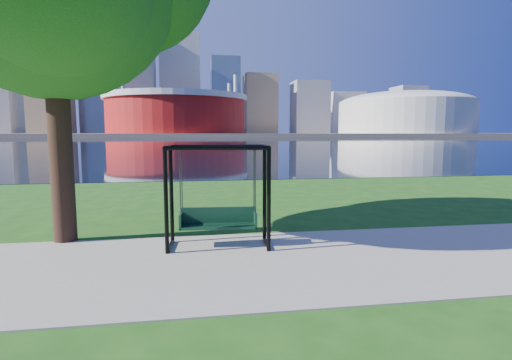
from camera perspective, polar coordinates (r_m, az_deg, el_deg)
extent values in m
plane|color=#1E5114|center=(7.74, -0.53, -10.69)|extent=(900.00, 900.00, 0.00)
cube|color=#9E937F|center=(7.26, 0.07, -11.74)|extent=(120.00, 4.00, 0.03)
cube|color=black|center=(109.33, -8.50, 5.47)|extent=(900.00, 180.00, 0.02)
cube|color=#937F60|center=(313.30, -8.89, 6.43)|extent=(900.00, 228.00, 2.00)
cylinder|color=maroon|center=(242.70, -11.27, 9.15)|extent=(80.00, 80.00, 22.00)
cylinder|color=silver|center=(243.30, -11.33, 11.38)|extent=(83.00, 83.00, 3.00)
cylinder|color=silver|center=(262.87, -3.84, 10.16)|extent=(2.00, 2.00, 32.00)
cylinder|color=silver|center=(265.09, -18.37, 9.80)|extent=(2.00, 2.00, 32.00)
cylinder|color=silver|center=(227.72, -19.93, 10.30)|extent=(2.00, 2.00, 32.00)
cylinder|color=silver|center=(225.13, -2.94, 10.74)|extent=(2.00, 2.00, 32.00)
cylinder|color=beige|center=(278.07, 20.50, 8.33)|extent=(84.00, 84.00, 20.00)
ellipsoid|color=beige|center=(278.53, 20.58, 10.17)|extent=(84.00, 84.00, 15.12)
cube|color=#998466|center=(325.77, -27.46, 13.71)|extent=(26.00, 26.00, 88.00)
cube|color=slate|center=(342.63, -21.22, 14.22)|extent=(30.00, 24.00, 95.00)
cube|color=gray|center=(316.73, -16.46, 12.95)|extent=(24.00, 24.00, 72.00)
cube|color=silver|center=(344.71, -10.74, 13.25)|extent=(32.00, 28.00, 80.00)
cube|color=slate|center=(319.66, -4.41, 11.88)|extent=(22.00, 22.00, 58.00)
cube|color=#998466|center=(337.83, 0.56, 10.77)|extent=(26.00, 26.00, 48.00)
cube|color=gray|center=(336.95, 7.68, 10.21)|extent=(28.00, 24.00, 42.00)
cube|color=silver|center=(373.43, 12.52, 9.31)|extent=(30.00, 26.00, 36.00)
cube|color=gray|center=(377.02, 20.85, 9.31)|extent=(24.00, 24.00, 40.00)
cube|color=#998466|center=(410.53, 24.67, 8.33)|extent=(26.00, 26.00, 32.00)
sphere|color=#998466|center=(335.46, -27.93, 21.77)|extent=(10.00, 10.00, 10.00)
cylinder|color=black|center=(7.70, -12.73, -3.13)|extent=(0.09, 0.09, 2.04)
cylinder|color=black|center=(7.68, 1.84, -3.00)|extent=(0.09, 0.09, 2.04)
cylinder|color=black|center=(8.48, -11.98, -2.21)|extent=(0.09, 0.09, 2.04)
cylinder|color=black|center=(8.46, 1.23, -2.09)|extent=(0.09, 0.09, 2.04)
cylinder|color=black|center=(7.52, -5.55, 4.57)|extent=(1.95, 0.23, 0.08)
cylinder|color=black|center=(8.32, -5.47, 4.78)|extent=(1.95, 0.23, 0.08)
cylinder|color=black|center=(7.99, -12.52, 4.57)|extent=(0.14, 0.80, 0.08)
cylinder|color=black|center=(8.30, -12.17, -9.12)|extent=(0.12, 0.80, 0.06)
cylinder|color=black|center=(7.97, 1.54, 4.72)|extent=(0.14, 0.80, 0.08)
cylinder|color=black|center=(8.27, 1.50, -9.02)|extent=(0.12, 0.80, 0.06)
cube|color=black|center=(8.13, -5.38, -6.61)|extent=(1.58, 0.51, 0.05)
cube|color=black|center=(8.26, -5.38, -5.02)|extent=(1.55, 0.16, 0.34)
cube|color=black|center=(8.15, -10.68, -5.78)|extent=(0.07, 0.40, 0.30)
cube|color=black|center=(8.13, -0.08, -5.69)|extent=(0.07, 0.40, 0.30)
cylinder|color=#35353A|center=(7.86, -10.80, -0.45)|extent=(0.02, 0.02, 1.28)
cylinder|color=#35353A|center=(7.83, -0.12, -0.35)|extent=(0.02, 0.02, 1.28)
cylinder|color=#35353A|center=(8.18, -10.56, -0.16)|extent=(0.02, 0.02, 1.28)
cylinder|color=#35353A|center=(8.16, -0.30, -0.06)|extent=(0.02, 0.02, 1.28)
cylinder|color=black|center=(9.27, -26.23, 6.22)|extent=(0.47, 0.47, 4.69)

